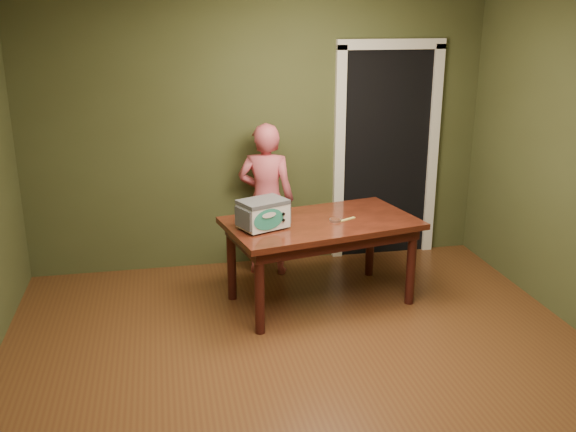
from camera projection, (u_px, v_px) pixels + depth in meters
The scene contains 8 objects.
floor at pixel (321, 395), 4.29m from camera, with size 5.00×5.00×0.00m, color #593419.
room_shell at pixel (325, 144), 3.77m from camera, with size 4.52×5.02×2.61m.
doorway at pixel (376, 149), 6.81m from camera, with size 1.10×0.66×2.25m.
dining_table at pixel (321, 231), 5.50m from camera, with size 1.75×1.21×0.75m.
toy_oven at pixel (263, 213), 5.22m from camera, with size 0.46×0.39×0.24m.
baking_pan at pixel (335, 220), 5.44m from camera, with size 0.10×0.10×0.02m.
spatula at pixel (347, 219), 5.48m from camera, with size 0.18×0.03×0.01m, color #D0C05A.
child at pixel (266, 200), 6.12m from camera, with size 0.54×0.35×1.47m, color #C3505C.
Camera 1 is at (-0.95, -3.60, 2.45)m, focal length 40.00 mm.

